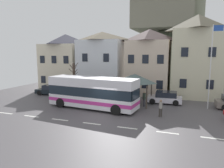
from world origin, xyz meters
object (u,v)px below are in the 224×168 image
at_px(hilltop_castle, 163,49).
at_px(parked_car_00, 165,98).
at_px(townhouse_02, 149,62).
at_px(parked_car_01, 52,90).
at_px(bare_tree_00, 74,79).
at_px(pedestrian_01, 161,107).
at_px(townhouse_01, 102,62).
at_px(flagpole, 212,62).
at_px(bus_shelter, 135,79).
at_px(pedestrian_00, 144,98).
at_px(public_bench, 121,94).
at_px(townhouse_03, 196,56).
at_px(transit_bus, 93,93).
at_px(townhouse_00, 66,61).

xyz_separation_m(hilltop_castle, parked_car_00, (3.09, -27.86, -6.13)).
height_order(townhouse_02, parked_car_00, townhouse_02).
relative_size(parked_car_01, bare_tree_00, 0.96).
bearing_deg(bare_tree_00, townhouse_02, 31.88).
relative_size(townhouse_02, pedestrian_01, 5.66).
relative_size(townhouse_01, bare_tree_00, 1.95).
bearing_deg(flagpole, hilltop_castle, 104.68).
xyz_separation_m(townhouse_02, hilltop_castle, (-0.32, 22.76, 2.32)).
bearing_deg(flagpole, bus_shelter, -176.51).
xyz_separation_m(townhouse_02, parked_car_01, (-12.39, -5.16, -3.82)).
relative_size(hilltop_castle, pedestrian_01, 20.87).
xyz_separation_m(bus_shelter, parked_car_01, (-11.91, 1.39, -2.23)).
bearing_deg(townhouse_01, pedestrian_01, -46.56).
bearing_deg(hilltop_castle, pedestrian_00, -87.95).
bearing_deg(public_bench, townhouse_03, 28.30).
height_order(hilltop_castle, transit_bus, hilltop_castle).
height_order(townhouse_01, townhouse_03, townhouse_03).
distance_m(townhouse_03, flagpole, 6.87).
bearing_deg(parked_car_01, townhouse_00, -80.82).
height_order(transit_bus, public_bench, transit_bus).
relative_size(pedestrian_00, bare_tree_00, 0.37).
bearing_deg(bus_shelter, hilltop_castle, 89.69).
xyz_separation_m(pedestrian_00, public_bench, (-3.55, 3.17, -0.50)).
bearing_deg(pedestrian_00, bus_shelter, 148.92).
xyz_separation_m(pedestrian_00, pedestrian_01, (2.07, -3.21, -0.07)).
xyz_separation_m(townhouse_01, pedestrian_01, (9.74, -10.28, -3.50)).
xyz_separation_m(townhouse_02, parked_car_00, (2.77, -5.10, -3.81)).
relative_size(parked_car_00, bare_tree_00, 0.86).
distance_m(transit_bus, parked_car_01, 9.48).
xyz_separation_m(parked_car_01, public_bench, (9.60, 1.03, -0.19)).
relative_size(bus_shelter, pedestrian_01, 2.28).
distance_m(parked_car_00, pedestrian_01, 5.41).
relative_size(pedestrian_00, pedestrian_01, 1.04).
bearing_deg(bus_shelter, bare_tree_00, 172.53).
distance_m(bus_shelter, flagpole, 7.97).
bearing_deg(parked_car_01, transit_bus, 148.13).
distance_m(hilltop_castle, parked_car_00, 28.69).
height_order(townhouse_00, flagpole, townhouse_00).
xyz_separation_m(townhouse_01, bare_tree_00, (-1.87, -5.24, -2.09)).
bearing_deg(hilltop_castle, parked_car_01, -113.38).
xyz_separation_m(townhouse_02, pedestrian_00, (0.75, -7.29, -3.51)).
bearing_deg(hilltop_castle, bus_shelter, -90.31).
bearing_deg(bare_tree_00, pedestrian_01, -23.46).
relative_size(pedestrian_00, public_bench, 1.15).
relative_size(bus_shelter, parked_car_01, 0.83).
bearing_deg(transit_bus, parked_car_01, 156.75).
relative_size(hilltop_castle, transit_bus, 3.41).
bearing_deg(public_bench, bare_tree_00, -167.43).
bearing_deg(hilltop_castle, townhouse_02, -89.19).
bearing_deg(pedestrian_01, townhouse_03, 73.50).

